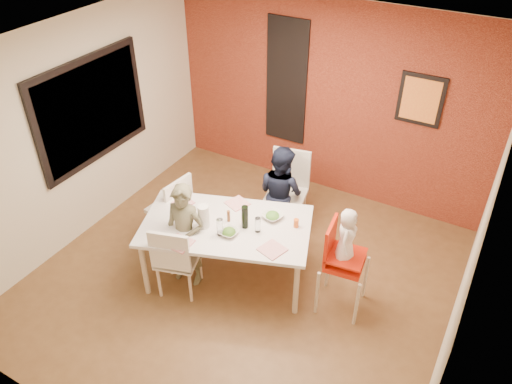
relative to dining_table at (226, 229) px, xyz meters
The scene contains 35 objects.
ground 0.72m from the dining_table, 14.74° to the left, with size 4.50×4.50×0.00m, color brown.
ceiling 2.01m from the dining_table, 14.74° to the left, with size 4.50×4.50×0.02m, color white.
wall_back 2.40m from the dining_table, 85.49° to the left, with size 4.50×0.02×2.70m, color beige.
wall_front 2.30m from the dining_table, 85.30° to the right, with size 4.50×0.02×2.70m, color beige.
wall_left 2.17m from the dining_table, behind, with size 0.02×4.50×2.70m, color beige.
wall_right 2.52m from the dining_table, ahead, with size 0.02×4.50×2.70m, color beige.
brick_accent_wall 2.38m from the dining_table, 85.46° to the left, with size 4.50×0.02×2.70m, color maroon.
picture_window_frame 2.22m from the dining_table, behind, with size 0.05×1.70×1.30m, color black.
picture_window_pane 2.21m from the dining_table, behind, with size 0.02×1.55×1.15m, color black.
glassblock_strip 2.44m from the dining_table, 100.49° to the left, with size 0.55×0.03×1.70m, color silver.
glassblock_surround 2.43m from the dining_table, 100.51° to the left, with size 0.60×0.03×1.76m, color black.
art_print_frame 2.81m from the dining_table, 58.54° to the left, with size 0.54×0.03×0.64m, color black.
art_print_canvas 2.80m from the dining_table, 58.37° to the left, with size 0.44×0.01×0.54m, color #F89C37.
dining_table is the anchor object (origin of this frame).
chair_near 0.63m from the dining_table, 123.67° to the right, with size 0.55×0.55×0.95m.
chair_far 1.25m from the dining_table, 82.95° to the left, with size 0.58×0.58×1.05m.
chair_left 0.96m from the dining_table, 166.13° to the left, with size 0.49×0.49×0.95m.
high_chair 1.28m from the dining_table, ahead, with size 0.51×0.51×1.09m.
child_near 0.46m from the dining_table, 143.69° to the right, with size 0.47×0.31×1.29m, color brown.
child_far 1.00m from the dining_table, 80.12° to the left, with size 0.63×0.49×1.29m, color black.
toddler 1.34m from the dining_table, ahead, with size 0.32×0.21×0.65m, color silver.
plate_near_left 0.57m from the dining_table, 115.90° to the right, with size 0.24×0.24×0.01m, color white.
plate_far_mid 0.40m from the dining_table, 103.03° to the left, with size 0.23×0.23×0.01m, color white.
plate_near_right 0.65m from the dining_table, 10.53° to the right, with size 0.24×0.24×0.01m, color white.
plate_far_left 0.65m from the dining_table, behind, with size 0.20×0.20×0.01m, color white.
salad_bowl_a 0.19m from the dining_table, 47.47° to the right, with size 0.20×0.20×0.05m, color white.
salad_bowl_b 0.53m from the dining_table, 42.38° to the left, with size 0.23×0.23×0.06m, color white.
wine_bottle 0.30m from the dining_table, 18.23° to the left, with size 0.07×0.07×0.27m, color black.
wine_glass_a 0.24m from the dining_table, 78.43° to the right, with size 0.07×0.07×0.20m, color white.
wine_glass_b 0.40m from the dining_table, 11.33° to the left, with size 0.06×0.06×0.18m, color white.
paper_towel_roll 0.31m from the dining_table, 142.96° to the right, with size 0.12×0.12×0.27m, color white.
condiment_red 0.24m from the dining_table, 28.25° to the left, with size 0.04×0.04×0.15m, color red.
condiment_green 0.27m from the dining_table, 21.93° to the left, with size 0.04×0.04×0.15m, color #377426.
condiment_brown 0.15m from the dining_table, 95.17° to the left, with size 0.04×0.04×0.14m, color brown.
sippy_cup 0.77m from the dining_table, 26.61° to the left, with size 0.06×0.06×0.10m, color #CF5917.
Camera 1 is at (2.19, -3.58, 4.22)m, focal length 35.00 mm.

